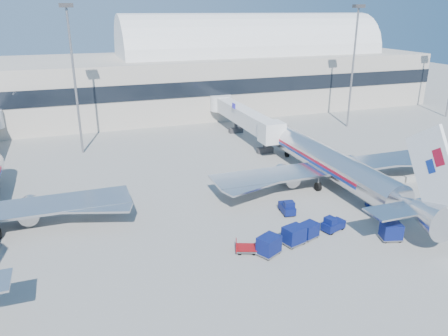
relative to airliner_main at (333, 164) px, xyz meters
name	(u,v)px	position (x,y,z in m)	size (l,w,h in m)	color
ground	(277,210)	(-10.00, -4.51, -2.93)	(260.00, 260.00, 0.00)	gray
terminal	(104,80)	(-23.60, 51.46, 4.60)	(170.00, 28.15, 21.00)	#B2AA9E
airliner_main	(333,164)	(0.00, 0.00, 0.00)	(32.00, 37.26, 12.07)	silver
jetbridge_near	(240,115)	(-2.40, 26.30, 1.00)	(4.40, 27.50, 6.25)	silver
mast_west	(72,59)	(-30.00, 25.49, 11.87)	(2.00, 1.20, 22.60)	slate
mast_east	(355,49)	(20.00, 25.49, 11.87)	(2.00, 1.20, 22.60)	slate
barrier_near	(394,181)	(8.00, -2.51, -2.48)	(3.00, 0.55, 0.90)	#9E9E96
barrier_mid	(414,178)	(11.30, -2.51, -2.48)	(3.00, 0.55, 0.90)	#9E9E96
barrier_far	(434,175)	(14.60, -2.51, -2.48)	(3.00, 0.55, 0.90)	#9E9E96
tug_lead	(333,224)	(-6.79, -10.84, -2.18)	(2.77, 1.97, 1.63)	#0A134B
tug_right	(375,203)	(0.92, -7.64, -2.30)	(2.34, 1.77, 1.37)	#0A134B
tug_left	(287,207)	(-9.36, -5.61, -2.17)	(1.58, 2.68, 1.66)	#0A134B
cart_train_a	(309,230)	(-9.93, -11.36, -2.05)	(2.22, 1.96, 1.64)	#0A134B
cart_train_b	(294,235)	(-11.94, -11.95, -1.93)	(2.48, 2.14, 1.87)	#0A134B
cart_train_c	(269,245)	(-15.07, -12.90, -1.92)	(2.64, 2.43, 1.88)	#0A134B
cart_solo_near	(391,231)	(-2.40, -14.46, -1.97)	(2.37, 2.03, 1.79)	#0A134B
cart_solo_far	(436,204)	(6.64, -10.97, -1.96)	(2.35, 1.98, 1.81)	#0A134B
cart_open_red	(247,248)	(-16.83, -11.82, -2.52)	(2.49, 2.13, 0.56)	slate
ramp_worker	(442,219)	(4.74, -13.77, -2.13)	(0.58, 0.38, 1.60)	#B6FF1A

